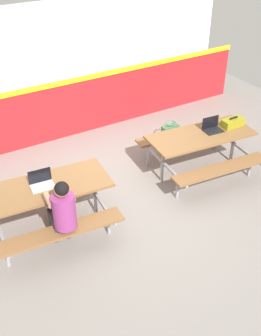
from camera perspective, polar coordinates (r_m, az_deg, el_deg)
The scene contains 9 objects.
ground_plane at distance 6.72m, azimuth 0.10°, elevation -4.04°, with size 10.00×10.00×0.02m, color gray.
accent_backdrop at distance 7.99m, azimuth -8.94°, elevation 12.48°, with size 8.00×0.14×2.60m.
picnic_table_left at distance 5.92m, azimuth -11.53°, elevation -3.78°, with size 1.86×1.70×0.74m.
picnic_table_right at distance 7.11m, azimuth 9.58°, elevation 3.46°, with size 1.86×1.70×0.74m.
student_nearer at distance 5.42m, azimuth -9.36°, elevation -5.77°, with size 0.39×0.53×1.21m.
laptop_silver at distance 5.82m, azimuth -12.17°, elevation -2.00°, with size 0.34×0.25×0.22m.
laptop_dark at distance 7.16m, azimuth 11.21°, elevation 5.47°, with size 0.34×0.25×0.22m.
toolbox_grey at distance 7.35m, azimuth 13.96°, elevation 6.10°, with size 0.40×0.18×0.18m.
tote_bag_bright at distance 8.11m, azimuth 5.48°, elevation 4.80°, with size 0.34×0.21×0.43m.
Camera 1 is at (-2.70, -4.54, 4.15)m, focal length 44.15 mm.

